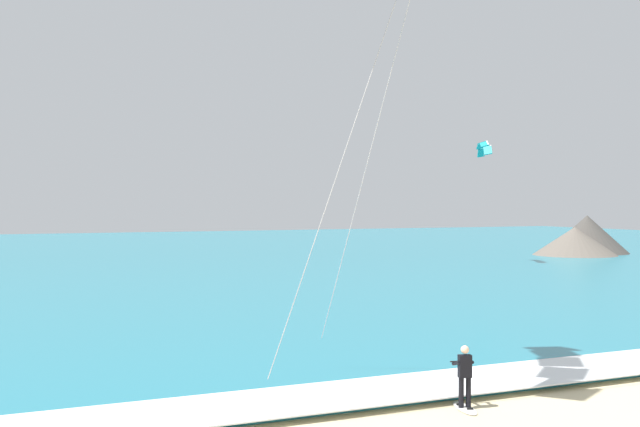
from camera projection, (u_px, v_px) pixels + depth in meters
name	position (u px, v px, depth m)	size (l,w,h in m)	color
sea	(156.00, 255.00, 77.53)	(200.00, 120.00, 0.20)	teal
surf_foam	(542.00, 372.00, 23.51)	(200.00, 2.95, 0.04)	white
surfboard	(465.00, 408.00, 20.10)	(0.78, 1.47, 0.09)	white
kitesurfer	(465.00, 374.00, 20.11)	(0.61, 0.60, 1.69)	black
kite_distant	(483.00, 147.00, 66.04)	(2.14, 3.54, 1.36)	teal
headland_right	(582.00, 238.00, 78.35)	(12.43, 10.98, 4.17)	#47423D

